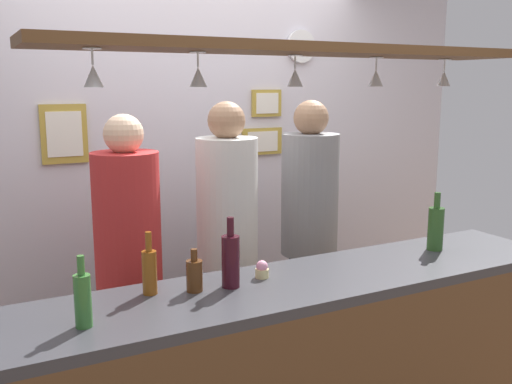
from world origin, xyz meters
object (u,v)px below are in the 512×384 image
object	(u,v)px
person_left_red_shirt	(128,246)
bottle_beer_amber_tall	(150,270)
bottle_champagne_green	(436,227)
bottle_wine_dark_red	(231,260)
bottle_beer_brown_stubby	(194,275)
person_middle_white_patterned_shirt	(227,227)
cupcake	(262,270)
picture_frame_lower_pair	(262,141)
wall_clock	(301,46)
person_right_grey_shirt	(309,216)
bottle_beer_green_import	(83,299)
picture_frame_caricature	(64,134)
picture_frame_upper_small	(267,103)

from	to	relation	value
person_left_red_shirt	bottle_beer_amber_tall	xyz separation A→B (m)	(-0.09, -0.66, 0.08)
bottle_champagne_green	bottle_wine_dark_red	xyz separation A→B (m)	(-1.17, -0.01, -0.00)
bottle_wine_dark_red	bottle_beer_brown_stubby	size ratio (longest dim) A/B	1.67
person_middle_white_patterned_shirt	bottle_champagne_green	distance (m)	1.11
cupcake	picture_frame_lower_pair	world-z (taller)	picture_frame_lower_pair
person_left_red_shirt	picture_frame_lower_pair	distance (m)	1.34
wall_clock	bottle_beer_brown_stubby	bearing A→B (deg)	-135.18
bottle_champagne_green	wall_clock	distance (m)	1.65
person_right_grey_shirt	bottle_champagne_green	xyz separation A→B (m)	(0.30, -0.72, 0.06)
bottle_beer_amber_tall	cupcake	size ratio (longest dim) A/B	3.33
person_right_grey_shirt	picture_frame_lower_pair	distance (m)	0.73
person_middle_white_patterned_shirt	picture_frame_lower_pair	size ratio (longest dim) A/B	5.82
bottle_beer_amber_tall	picture_frame_lower_pair	distance (m)	1.79
bottle_wine_dark_red	bottle_champagne_green	bearing A→B (deg)	0.52
bottle_beer_green_import	wall_clock	xyz separation A→B (m)	(1.80, 1.47, 0.99)
wall_clock	bottle_beer_green_import	bearing A→B (deg)	-140.85
bottle_beer_green_import	wall_clock	world-z (taller)	wall_clock
person_middle_white_patterned_shirt	picture_frame_caricature	distance (m)	1.08
cupcake	picture_frame_caricature	world-z (taller)	picture_frame_caricature
bottle_wine_dark_red	wall_clock	world-z (taller)	wall_clock
picture_frame_upper_small	wall_clock	distance (m)	0.46
bottle_beer_green_import	picture_frame_upper_small	size ratio (longest dim) A/B	1.18
picture_frame_caricature	wall_clock	size ratio (longest dim) A/B	1.55
bottle_beer_amber_tall	bottle_champagne_green	world-z (taller)	bottle_champagne_green
bottle_beer_amber_tall	picture_frame_lower_pair	size ratio (longest dim) A/B	0.87
bottle_beer_brown_stubby	picture_frame_upper_small	distance (m)	1.82
bottle_wine_dark_red	picture_frame_caricature	distance (m)	1.48
bottle_beer_amber_tall	bottle_beer_green_import	distance (m)	0.37
person_left_red_shirt	cupcake	xyz separation A→B (m)	(0.41, -0.69, 0.01)
person_middle_white_patterned_shirt	bottle_champagne_green	xyz separation A→B (m)	(0.84, -0.72, 0.06)
bottle_champagne_green	picture_frame_upper_small	bearing A→B (deg)	100.77
bottle_champagne_green	bottle_beer_brown_stubby	world-z (taller)	bottle_champagne_green
person_left_red_shirt	wall_clock	xyz separation A→B (m)	(1.41, 0.61, 1.07)
bottle_champagne_green	bottle_beer_brown_stubby	xyz separation A→B (m)	(-1.32, 0.01, -0.05)
picture_frame_upper_small	wall_clock	bearing A→B (deg)	-1.36
person_right_grey_shirt	bottle_beer_amber_tall	size ratio (longest dim) A/B	6.72
bottle_beer_brown_stubby	cupcake	distance (m)	0.33
bottle_wine_dark_red	picture_frame_upper_small	size ratio (longest dim) A/B	1.36
wall_clock	picture_frame_upper_small	bearing A→B (deg)	178.64
bottle_beer_green_import	bottle_wine_dark_red	bearing A→B (deg)	11.32
person_middle_white_patterned_shirt	bottle_wine_dark_red	bearing A→B (deg)	-113.94
picture_frame_upper_small	person_left_red_shirt	bearing A→B (deg)	-151.80
person_right_grey_shirt	bottle_beer_brown_stubby	world-z (taller)	person_right_grey_shirt
person_left_red_shirt	cupcake	size ratio (longest dim) A/B	21.71
bottle_beer_amber_tall	person_left_red_shirt	bearing A→B (deg)	82.10
bottle_champagne_green	bottle_wine_dark_red	world-z (taller)	same
picture_frame_lower_pair	picture_frame_upper_small	bearing A→B (deg)	0.00
picture_frame_lower_pair	picture_frame_caricature	bearing A→B (deg)	180.00
cupcake	bottle_beer_amber_tall	bearing A→B (deg)	175.80
bottle_beer_green_import	bottle_beer_brown_stubby	world-z (taller)	bottle_beer_green_import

